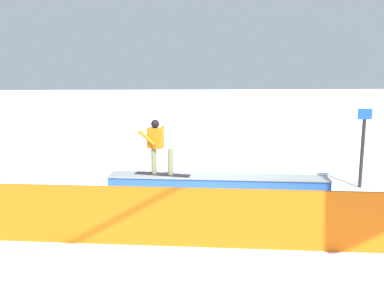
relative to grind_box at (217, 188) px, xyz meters
name	(u,v)px	position (x,y,z in m)	size (l,w,h in m)	color
ground_plane	(217,197)	(0.00, 0.00, -0.27)	(120.00, 120.00, 0.00)	white
grind_box	(217,188)	(0.00, 0.00, 0.00)	(5.80, 1.43, 0.59)	blue
snowboarder	(157,145)	(1.58, -0.24, 1.13)	(1.51, 0.73, 1.47)	black
safety_fence	(238,219)	(0.00, 3.18, 0.31)	(11.77, 0.06, 1.16)	orange
trail_marker	(363,146)	(-4.22, -0.70, 0.94)	(0.40, 0.10, 2.28)	#262628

